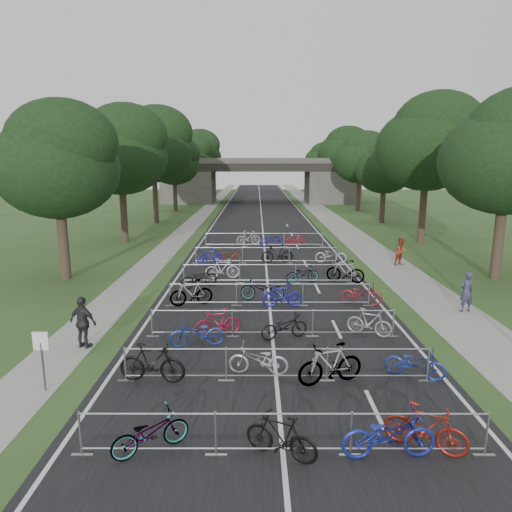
{
  "coord_description": "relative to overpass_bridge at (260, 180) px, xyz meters",
  "views": [
    {
      "loc": [
        -0.61,
        -9.27,
        6.6
      ],
      "look_at": [
        -0.64,
        17.08,
        1.1
      ],
      "focal_mm": 32.0,
      "sensor_mm": 36.0,
      "label": 1
    }
  ],
  "objects": [
    {
      "name": "bike_16",
      "position": [
        -3.65,
        -50.87,
        -3.0
      ],
      "size": [
        2.09,
        1.69,
        1.07
      ],
      "primitive_type": "imported",
      "rotation": [
        0.0,
        0.0,
        2.14
      ],
      "color": "black",
      "rests_on": "ground"
    },
    {
      "name": "bike_12",
      "position": [
        -3.64,
        -53.93,
        -2.93
      ],
      "size": [
        2.09,
        1.18,
        1.21
      ],
      "primitive_type": "imported",
      "rotation": [
        0.0,
        0.0,
        5.04
      ],
      "color": "#A2A5AA",
      "rests_on": "ground"
    },
    {
      "name": "barrier_row_5",
      "position": [
        0.0,
        -45.0,
        -2.99
      ],
      "size": [
        9.7,
        0.08,
        1.1
      ],
      "color": "#A2A5AA",
      "rests_on": "ground"
    },
    {
      "name": "tree_left_1",
      "position": [
        -11.39,
        -37.07,
        3.77
      ],
      "size": [
        7.56,
        7.56,
        11.53
      ],
      "color": "#33261C",
      "rests_on": "ground"
    },
    {
      "name": "tree_left_5",
      "position": [
        -11.39,
        10.93,
        4.58
      ],
      "size": [
        8.4,
        8.4,
        12.81
      ],
      "color": "#33261C",
      "rests_on": "ground"
    },
    {
      "name": "overpass_bridge",
      "position": [
        0.0,
        0.0,
        0.0
      ],
      "size": [
        31.0,
        8.0,
        7.05
      ],
      "color": "#44423C",
      "rests_on": "ground"
    },
    {
      "name": "bike_21",
      "position": [
        -2.57,
        -44.93,
        -3.06
      ],
      "size": [
        1.91,
        1.02,
        0.95
      ],
      "primitive_type": "imported",
      "rotation": [
        0.0,
        0.0,
        1.8
      ],
      "color": "maroon",
      "rests_on": "ground"
    },
    {
      "name": "bike_23",
      "position": [
        4.3,
        -44.85,
        -3.0
      ],
      "size": [
        2.11,
        0.97,
        1.07
      ],
      "primitive_type": "imported",
      "rotation": [
        0.0,
        0.0,
        1.44
      ],
      "color": "#A09EA5",
      "rests_on": "ground"
    },
    {
      "name": "park_sign",
      "position": [
        -6.8,
        -62.0,
        -2.27
      ],
      "size": [
        0.45,
        0.06,
        1.83
      ],
      "color": "#4C4C51",
      "rests_on": "ground"
    },
    {
      "name": "tree_right_2",
      "position": [
        13.11,
        -25.07,
        2.41
      ],
      "size": [
        6.16,
        6.16,
        9.39
      ],
      "color": "#33261C",
      "rests_on": "ground"
    },
    {
      "name": "bike_0",
      "position": [
        -3.05,
        -64.86,
        -3.05
      ],
      "size": [
        1.91,
        1.52,
        0.97
      ],
      "primitive_type": "imported",
      "rotation": [
        0.0,
        0.0,
        2.12
      ],
      "color": "#A2A5AA",
      "rests_on": "ground"
    },
    {
      "name": "tree_left_3",
      "position": [
        -11.39,
        -13.07,
        2.96
      ],
      "size": [
        6.72,
        6.72,
        10.25
      ],
      "color": "#33261C",
      "rests_on": "ground"
    },
    {
      "name": "barrier_row_2",
      "position": [
        0.0,
        -57.8,
        -2.99
      ],
      "size": [
        9.7,
        0.08,
        1.1
      ],
      "color": "#A2A5AA",
      "rests_on": "ground"
    },
    {
      "name": "tree_left_0",
      "position": [
        -11.39,
        -49.07,
        2.96
      ],
      "size": [
        6.72,
        6.72,
        10.25
      ],
      "color": "#33261C",
      "rests_on": "ground"
    },
    {
      "name": "pedestrian_b",
      "position": [
        8.71,
        -45.49,
        -2.65
      ],
      "size": [
        1.07,
        0.99,
        1.77
      ],
      "primitive_type": "imported",
      "rotation": [
        0.0,
        0.0,
        0.49
      ],
      "color": "maroon",
      "rests_on": "ground"
    },
    {
      "name": "bike_15",
      "position": [
        4.3,
        -53.76,
        -3.03
      ],
      "size": [
        2.03,
        1.14,
        1.01
      ],
      "primitive_type": "imported",
      "rotation": [
        0.0,
        0.0,
        1.31
      ],
      "color": "maroon",
      "rests_on": "ground"
    },
    {
      "name": "tree_left_2",
      "position": [
        -11.39,
        -25.07,
        4.58
      ],
      "size": [
        8.4,
        8.4,
        12.81
      ],
      "color": "#33261C",
      "rests_on": "ground"
    },
    {
      "name": "bike_17",
      "position": [
        -2.55,
        -49.07,
        -2.94
      ],
      "size": [
        2.05,
        0.91,
        1.19
      ],
      "primitive_type": "imported",
      "rotation": [
        0.0,
        0.0,
        1.76
      ],
      "color": "#B2B0B8",
      "rests_on": "ground"
    },
    {
      "name": "tree_left_6",
      "position": [
        -11.39,
        22.93,
        2.96
      ],
      "size": [
        6.72,
        6.72,
        10.25
      ],
      "color": "#33261C",
      "rests_on": "ground"
    },
    {
      "name": "bike_18",
      "position": [
        1.92,
        -49.94,
        -3.03
      ],
      "size": [
        2.04,
        1.26,
        1.01
      ],
      "primitive_type": "imported",
      "rotation": [
        0.0,
        0.0,
        1.9
      ],
      "color": "#A2A5AA",
      "rests_on": "ground"
    },
    {
      "name": "barrier_row_3",
      "position": [
        0.0,
        -54.0,
        -2.99
      ],
      "size": [
        9.7,
        0.08,
        1.1
      ],
      "color": "#A2A5AA",
      "rests_on": "ground"
    },
    {
      "name": "lane_markings",
      "position": [
        0.0,
        -15.0,
        -3.53
      ],
      "size": [
        0.12,
        140.0,
        0.0
      ],
      "primitive_type": "cube",
      "color": "silver",
      "rests_on": "ground"
    },
    {
      "name": "bike_6",
      "position": [
        1.61,
        -61.56,
        -2.9
      ],
      "size": [
        2.18,
        1.2,
        1.26
      ],
      "primitive_type": "imported",
      "rotation": [
        0.0,
        0.0,
        5.02
      ],
      "color": "#A2A5AA",
      "rests_on": "ground"
    },
    {
      "name": "tree_right_0",
      "position": [
        13.11,
        -49.07,
        3.39
      ],
      "size": [
        7.17,
        7.17,
        10.93
      ],
      "color": "#33261C",
      "rests_on": "ground"
    },
    {
      "name": "ground",
      "position": [
        0.0,
        -65.0,
        -3.53
      ],
      "size": [
        200.0,
        200.0,
        0.0
      ],
      "primitive_type": "plane",
      "color": "#2F4B20",
      "rests_on": "ground"
    },
    {
      "name": "tree_right_3",
      "position": [
        13.11,
        -13.07,
        3.39
      ],
      "size": [
        7.17,
        7.17,
        10.93
      ],
      "color": "#33261C",
      "rests_on": "ground"
    },
    {
      "name": "bike_7",
      "position": [
        4.3,
        -61.15,
        -3.06
      ],
      "size": [
        1.92,
        1.26,
        0.95
      ],
      "primitive_type": "imported",
      "rotation": [
        0.0,
        0.0,
        1.19
      ],
      "color": "navy",
      "rests_on": "ground"
    },
    {
      "name": "pedestrian_a",
      "position": [
        8.7,
        -54.83,
        -2.61
      ],
      "size": [
        0.76,
        0.59,
        1.84
      ],
      "primitive_type": "imported",
      "rotation": [
        0.0,
        0.0,
        3.38
      ],
      "color": "#2F3147",
      "rests_on": "ground"
    },
    {
      "name": "bike_4",
      "position": [
        -3.77,
        -61.45,
        -2.92
      ],
      "size": [
        2.1,
        0.8,
        1.23
      ],
      "primitive_type": "imported",
      "rotation": [
        0.0,
        0.0,
        1.46
      ],
      "color": "black",
      "rests_on": "ground"
    },
    {
      "name": "tree_right_4",
      "position": [
        13.11,
        -1.07,
        4.37
      ],
      "size": [
        8.18,
        8.18,
        12.47
      ],
      "color": "#33261C",
      "rests_on": "ground"
    },
    {
      "name": "bike_19",
      "position": [
        4.3,
        -49.81,
        -2.9
      ],
      "size": [
        2.18,
        1.28,
        1.26
      ],
      "primitive_type": "imported",
      "rotation": [
        0.0,
        0.0,
        4.36
      ],
      "color": "#A2A5AA",
      "rests_on": "ground"
    },
    {
      "name": "bike_3",
      "position": [
        3.29,
        -64.81,
        -2.96
      ],
      "size": [
        1.93,
        1.37,
        1.14
      ],
      "primitive_type": "imported",
      "rotation": [
        0.0,
        0.0,
        1.08
      ],
      "color": "maroon",
      "rests_on": "ground"
    },
    {
      "name": "barrier_row_1",
      "position": [
        0.0,
        -61.4,
        -2.99
      ],
      "size": [
        9.7,
        0.08,
        1.1
      ],
      "color": "#A2A5AA",
      "rests_on": "ground"
    },
    {
      "name": "tree_right_6",
      "position": [
        13.11,
        22.93,
        3.39
      ],
      "size": [
        7.17,
        7.17,
        10.93
      ],
      "color": "#33261C",
      "rests_on": "ground"
    },
    {
      "name": "tree_right_1",
      "position": [
        13.11,
        -37.07,
        4.37
      ],
      "size": [
        8.18,
        8.18,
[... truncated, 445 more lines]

